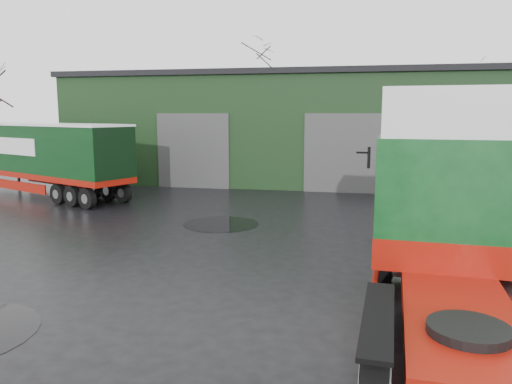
% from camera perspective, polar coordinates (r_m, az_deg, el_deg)
% --- Properties ---
extents(ground, '(100.00, 100.00, 0.00)m').
position_cam_1_polar(ground, '(12.58, -2.00, -9.58)').
color(ground, black).
extents(warehouse, '(32.40, 12.40, 6.30)m').
position_cam_1_polar(warehouse, '(31.59, 10.49, 7.31)').
color(warehouse, black).
rests_on(warehouse, ground).
extents(hero_tractor, '(3.54, 7.49, 4.54)m').
position_cam_1_polar(hero_tractor, '(8.88, 22.14, -2.94)').
color(hero_tractor, '#0B4318').
rests_on(hero_tractor, ground).
extents(trailer_left, '(11.45, 6.74, 3.56)m').
position_cam_1_polar(trailer_left, '(26.56, -23.35, 3.46)').
color(trailer_left, silver).
rests_on(trailer_left, ground).
extents(tree_back_a, '(4.40, 4.40, 9.50)m').
position_cam_1_polar(tree_back_a, '(42.51, -0.04, 10.00)').
color(tree_back_a, black).
rests_on(tree_back_a, ground).
extents(tree_back_b, '(4.40, 4.40, 7.50)m').
position_cam_1_polar(tree_back_b, '(42.16, 21.96, 8.01)').
color(tree_back_b, black).
rests_on(tree_back_b, ground).
extents(puddle_1, '(2.65, 2.65, 0.01)m').
position_cam_1_polar(puddle_1, '(15.86, 26.49, -6.59)').
color(puddle_1, black).
rests_on(puddle_1, ground).
extents(puddle_4, '(2.77, 2.77, 0.01)m').
position_cam_1_polar(puddle_4, '(18.29, -4.00, -3.66)').
color(puddle_4, black).
rests_on(puddle_4, ground).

